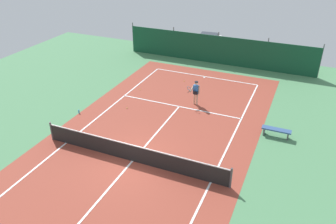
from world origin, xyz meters
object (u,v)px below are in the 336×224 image
(water_bottle, at_px, (79,112))
(tennis_ball_by_sideline, at_px, (140,90))
(tennis_net, at_px, (132,153))
(courtside_bench, at_px, (276,131))
(tennis_ball_near_player, at_px, (127,108))
(parked_car, at_px, (208,44))
(tennis_player, at_px, (196,91))
(tennis_ball_midcourt, at_px, (184,81))

(water_bottle, bearing_deg, tennis_ball_by_sideline, 67.22)
(tennis_net, xyz_separation_m, courtside_bench, (6.31, 5.21, -0.14))
(tennis_ball_near_player, bearing_deg, parked_car, 83.70)
(tennis_ball_by_sideline, distance_m, parked_car, 10.14)
(tennis_player, xyz_separation_m, courtside_bench, (5.46, -1.93, -0.59))
(tennis_player, relative_size, water_bottle, 6.83)
(tennis_net, distance_m, tennis_ball_midcourt, 10.45)
(tennis_ball_midcourt, xyz_separation_m, tennis_ball_by_sideline, (-2.39, -2.71, 0.00))
(tennis_ball_midcourt, distance_m, courtside_bench, 9.10)
(tennis_player, xyz_separation_m, parked_car, (-2.47, 10.44, -0.12))
(tennis_net, height_order, tennis_ball_by_sideline, tennis_net)
(tennis_player, distance_m, parked_car, 10.73)
(tennis_player, bearing_deg, tennis_ball_by_sideline, 6.31)
(water_bottle, bearing_deg, tennis_ball_near_player, 35.39)
(tennis_ball_near_player, height_order, tennis_ball_midcourt, same)
(parked_car, bearing_deg, courtside_bench, -61.83)
(tennis_ball_by_sideline, bearing_deg, tennis_player, -6.80)
(parked_car, relative_size, courtside_bench, 2.70)
(tennis_ball_near_player, distance_m, tennis_ball_midcourt, 5.87)
(tennis_ball_by_sideline, bearing_deg, tennis_net, -65.07)
(tennis_player, bearing_deg, tennis_ball_near_player, 44.10)
(tennis_player, bearing_deg, tennis_ball_midcourt, -44.79)
(tennis_player, xyz_separation_m, water_bottle, (-6.35, -4.09, -0.84))
(tennis_ball_by_sideline, height_order, water_bottle, water_bottle)
(tennis_ball_midcourt, distance_m, parked_car, 7.27)
(tennis_net, height_order, courtside_bench, tennis_net)
(tennis_ball_near_player, xyz_separation_m, parked_car, (1.41, 12.77, 0.81))
(tennis_ball_by_sideline, bearing_deg, parked_car, 78.91)
(courtside_bench, bearing_deg, tennis_player, 160.51)
(water_bottle, bearing_deg, tennis_ball_midcourt, 59.43)
(parked_car, bearing_deg, tennis_ball_by_sideline, -105.57)
(tennis_net, relative_size, courtside_bench, 6.33)
(tennis_player, xyz_separation_m, tennis_ball_midcourt, (-2.03, 3.23, -0.93))
(tennis_player, height_order, parked_car, parked_car)
(tennis_ball_near_player, bearing_deg, tennis_ball_midcourt, 71.58)
(tennis_net, relative_size, water_bottle, 42.17)
(tennis_player, relative_size, tennis_ball_midcourt, 24.85)
(parked_car, height_order, courtside_bench, parked_car)
(tennis_player, relative_size, courtside_bench, 1.03)
(tennis_net, height_order, parked_car, parked_car)
(tennis_ball_near_player, bearing_deg, courtside_bench, 2.46)
(tennis_net, bearing_deg, courtside_bench, 39.53)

